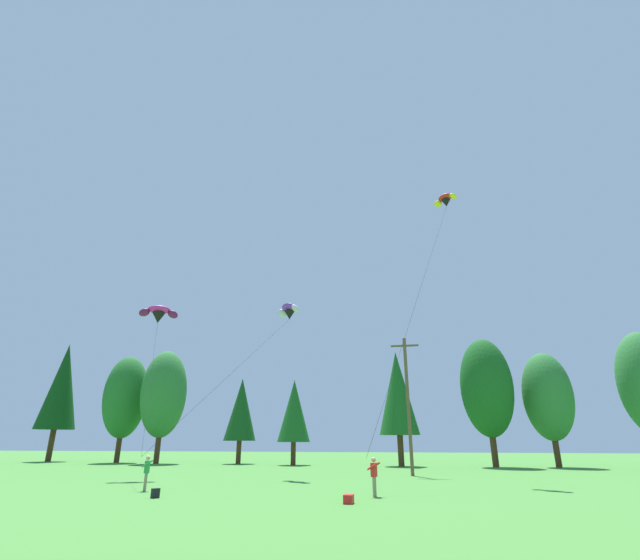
# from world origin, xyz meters

# --- Properties ---
(treeline_tree_a) EXTENTS (4.88, 4.88, 14.91)m
(treeline_tree_a) POSITION_xyz_m (-38.87, 55.46, 9.35)
(treeline_tree_a) COLOR #472D19
(treeline_tree_a) RESTS_ON ground_plane
(treeline_tree_b) EXTENTS (5.22, 5.22, 12.68)m
(treeline_tree_b) POSITION_xyz_m (-28.56, 54.51, 7.68)
(treeline_tree_b) COLOR #472D19
(treeline_tree_b) RESTS_ON ground_plane
(treeline_tree_c) EXTENTS (5.29, 5.29, 12.92)m
(treeline_tree_c) POSITION_xyz_m (-22.60, 53.23, 7.82)
(treeline_tree_c) COLOR #472D19
(treeline_tree_c) RESTS_ON ground_plane
(treeline_tree_d) EXTENTS (3.70, 3.70, 9.54)m
(treeline_tree_d) POSITION_xyz_m (-13.22, 54.69, 5.98)
(treeline_tree_d) COLOR #472D19
(treeline_tree_d) RESTS_ON ground_plane
(treeline_tree_e) EXTENTS (3.58, 3.58, 9.00)m
(treeline_tree_e) POSITION_xyz_m (-6.33, 53.02, 5.63)
(treeline_tree_e) COLOR #472D19
(treeline_tree_e) RESTS_ON ground_plane
(treeline_tree_f) EXTENTS (4.17, 4.17, 11.68)m
(treeline_tree_f) POSITION_xyz_m (5.16, 52.60, 7.32)
(treeline_tree_f) COLOR #472D19
(treeline_tree_f) RESTS_ON ground_plane
(treeline_tree_g) EXTENTS (5.24, 5.24, 12.75)m
(treeline_tree_g) POSITION_xyz_m (14.32, 53.02, 7.72)
(treeline_tree_g) COLOR #472D19
(treeline_tree_g) RESTS_ON ground_plane
(treeline_tree_h) EXTENTS (4.82, 4.82, 11.20)m
(treeline_tree_h) POSITION_xyz_m (20.30, 53.91, 6.78)
(treeline_tree_h) COLOR #472D19
(treeline_tree_h) RESTS_ON ground_plane
(utility_pole) EXTENTS (2.20, 0.26, 10.25)m
(utility_pole) POSITION_xyz_m (6.46, 39.14, 5.39)
(utility_pole) COLOR brown
(utility_pole) RESTS_ON ground_plane
(kite_flyer_near) EXTENTS (0.72, 0.74, 1.69)m
(kite_flyer_near) POSITION_xyz_m (-6.76, 25.35, 1.00)
(kite_flyer_near) COLOR gray
(kite_flyer_near) RESTS_ON ground_plane
(kite_flyer_mid) EXTENTS (0.59, 0.62, 1.69)m
(kite_flyer_mid) POSITION_xyz_m (4.95, 25.16, 1.00)
(kite_flyer_mid) COLOR gray
(kite_flyer_mid) RESTS_ON ground_plane
(parafoil_kite_high_purple) EXTENTS (5.93, 11.87, 11.27)m
(parafoil_kite_high_purple) POSITION_xyz_m (-2.37, 35.96, 12.16)
(parafoil_kite_high_purple) COLOR purple
(parafoil_kite_mid_red_yellow) EXTENTS (6.88, 11.64, 19.56)m
(parafoil_kite_mid_red_yellow) POSITION_xyz_m (10.48, 35.87, 20.62)
(parafoil_kite_mid_red_yellow) COLOR red
(parafoil_kite_far_magenta) EXTENTS (6.65, 9.29, 10.95)m
(parafoil_kite_far_magenta) POSITION_xyz_m (-12.25, 33.45, 11.82)
(parafoil_kite_far_magenta) COLOR #D12893
(backpack) EXTENTS (0.37, 0.40, 0.40)m
(backpack) POSITION_xyz_m (-4.60, 22.70, 0.20)
(backpack) COLOR black
(backpack) RESTS_ON ground_plane
(picnic_cooler) EXTENTS (0.38, 0.54, 0.34)m
(picnic_cooler) POSITION_xyz_m (4.14, 22.51, 0.17)
(picnic_cooler) COLOR red
(picnic_cooler) RESTS_ON ground_plane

